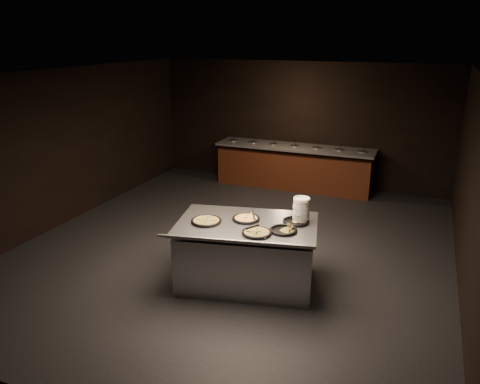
{
  "coord_description": "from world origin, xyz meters",
  "views": [
    {
      "loc": [
        2.81,
        -6.79,
        3.47
      ],
      "look_at": [
        -0.06,
        0.3,
        0.89
      ],
      "focal_mm": 35.0,
      "sensor_mm": 36.0,
      "label": 1
    }
  ],
  "objects_px": {
    "serving_counter": "(247,255)",
    "pan_cheese_whole": "(246,218)",
    "plate_stack": "(301,210)",
    "pan_veggie_whole": "(206,221)"
  },
  "relations": [
    {
      "from": "serving_counter",
      "to": "pan_cheese_whole",
      "type": "xyz_separation_m",
      "value": [
        -0.05,
        0.11,
        0.51
      ]
    },
    {
      "from": "plate_stack",
      "to": "pan_veggie_whole",
      "type": "relative_size",
      "value": 0.8
    },
    {
      "from": "pan_veggie_whole",
      "to": "pan_cheese_whole",
      "type": "distance_m",
      "value": 0.57
    },
    {
      "from": "serving_counter",
      "to": "pan_veggie_whole",
      "type": "relative_size",
      "value": 5.01
    },
    {
      "from": "serving_counter",
      "to": "pan_cheese_whole",
      "type": "bearing_deg",
      "value": 104.09
    },
    {
      "from": "pan_cheese_whole",
      "to": "plate_stack",
      "type": "bearing_deg",
      "value": 18.44
    },
    {
      "from": "serving_counter",
      "to": "pan_cheese_whole",
      "type": "height_order",
      "value": "pan_cheese_whole"
    },
    {
      "from": "serving_counter",
      "to": "plate_stack",
      "type": "xyz_separation_m",
      "value": [
        0.69,
        0.36,
        0.67
      ]
    },
    {
      "from": "pan_cheese_whole",
      "to": "serving_counter",
      "type": "bearing_deg",
      "value": -64.14
    },
    {
      "from": "plate_stack",
      "to": "pan_cheese_whole",
      "type": "xyz_separation_m",
      "value": [
        -0.74,
        -0.25,
        -0.15
      ]
    }
  ]
}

